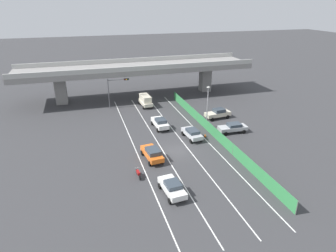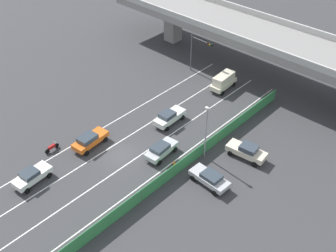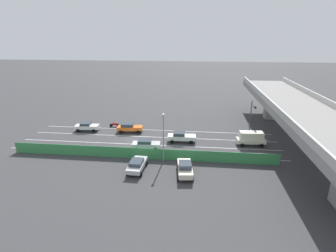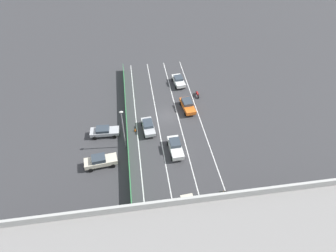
# 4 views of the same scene
# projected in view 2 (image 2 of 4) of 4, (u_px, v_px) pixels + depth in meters

# --- Properties ---
(ground_plane) EXTENTS (300.00, 300.00, 0.00)m
(ground_plane) POSITION_uv_depth(u_px,v_px,m) (120.00, 155.00, 48.37)
(ground_plane) COLOR #38383A
(lane_line_left_edge) EXTENTS (0.14, 42.19, 0.01)m
(lane_line_left_edge) POSITION_uv_depth(u_px,v_px,m) (110.00, 124.00, 53.06)
(lane_line_left_edge) COLOR silver
(lane_line_left_edge) RESTS_ON ground
(lane_line_mid_left) EXTENTS (0.14, 42.19, 0.01)m
(lane_line_mid_left) POSITION_uv_depth(u_px,v_px,m) (129.00, 136.00, 51.13)
(lane_line_mid_left) COLOR silver
(lane_line_mid_left) RESTS_ON ground
(lane_line_mid_right) EXTENTS (0.14, 42.19, 0.01)m
(lane_line_mid_right) POSITION_uv_depth(u_px,v_px,m) (150.00, 149.00, 49.20)
(lane_line_mid_right) COLOR silver
(lane_line_mid_right) RESTS_ON ground
(lane_line_right_edge) EXTENTS (0.14, 42.19, 0.01)m
(lane_line_right_edge) POSITION_uv_depth(u_px,v_px,m) (172.00, 163.00, 47.27)
(lane_line_right_edge) COLOR silver
(lane_line_right_edge) RESTS_ON ground
(elevated_overpass) EXTENTS (48.77, 9.23, 7.54)m
(elevated_overpass) POSITION_uv_depth(u_px,v_px,m) (253.00, 36.00, 60.05)
(elevated_overpass) COLOR gray
(elevated_overpass) RESTS_ON ground
(green_fence) EXTENTS (0.10, 38.29, 1.62)m
(green_fence) POSITION_uv_depth(u_px,v_px,m) (183.00, 164.00, 45.93)
(green_fence) COLOR #338447
(green_fence) RESTS_ON ground
(car_sedan_white) EXTENTS (2.29, 4.40, 1.58)m
(car_sedan_white) POSITION_uv_depth(u_px,v_px,m) (32.00, 176.00, 44.35)
(car_sedan_white) COLOR white
(car_sedan_white) RESTS_ON ground
(car_van_cream) EXTENTS (2.19, 4.55, 2.26)m
(car_van_cream) POSITION_uv_depth(u_px,v_px,m) (224.00, 81.00, 58.90)
(car_van_cream) COLOR beige
(car_van_cream) RESTS_ON ground
(car_taxi_orange) EXTENTS (2.33, 4.69, 1.65)m
(car_taxi_orange) POSITION_uv_depth(u_px,v_px,m) (90.00, 140.00, 49.07)
(car_taxi_orange) COLOR orange
(car_taxi_orange) RESTS_ON ground
(car_sedan_silver) EXTENTS (2.21, 4.40, 1.52)m
(car_sedan_silver) POSITION_uv_depth(u_px,v_px,m) (161.00, 150.00, 47.76)
(car_sedan_silver) COLOR #B7BABC
(car_sedan_silver) RESTS_ON ground
(car_hatchback_white) EXTENTS (2.11, 4.63, 1.70)m
(car_hatchback_white) POSITION_uv_depth(u_px,v_px,m) (169.00, 117.00, 52.69)
(car_hatchback_white) COLOR silver
(car_hatchback_white) RESTS_ON ground
(motorcycle) EXTENTS (0.60, 1.95, 0.93)m
(motorcycle) POSITION_uv_depth(u_px,v_px,m) (52.00, 147.00, 48.68)
(motorcycle) COLOR black
(motorcycle) RESTS_ON ground
(parked_wagon_silver) EXTENTS (4.55, 2.16, 1.51)m
(parked_wagon_silver) POSITION_uv_depth(u_px,v_px,m) (210.00, 178.00, 44.11)
(parked_wagon_silver) COLOR #B2B5B7
(parked_wagon_silver) RESTS_ON ground
(parked_sedan_cream) EXTENTS (4.75, 2.37, 1.74)m
(parked_sedan_cream) POSITION_uv_depth(u_px,v_px,m) (247.00, 151.00, 47.47)
(parked_sedan_cream) COLOR beige
(parked_sedan_cream) RESTS_ON ground
(traffic_light) EXTENTS (4.08, 0.49, 5.79)m
(traffic_light) POSITION_uv_depth(u_px,v_px,m) (198.00, 48.00, 60.65)
(traffic_light) COLOR #47474C
(traffic_light) RESTS_ON ground
(street_lamp) EXTENTS (0.60, 0.36, 6.93)m
(street_lamp) POSITION_uv_depth(u_px,v_px,m) (206.00, 127.00, 45.56)
(street_lamp) COLOR gray
(street_lamp) RESTS_ON ground
(traffic_cone) EXTENTS (0.47, 0.47, 0.57)m
(traffic_cone) POSITION_uv_depth(u_px,v_px,m) (174.00, 162.00, 46.92)
(traffic_cone) COLOR orange
(traffic_cone) RESTS_ON ground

